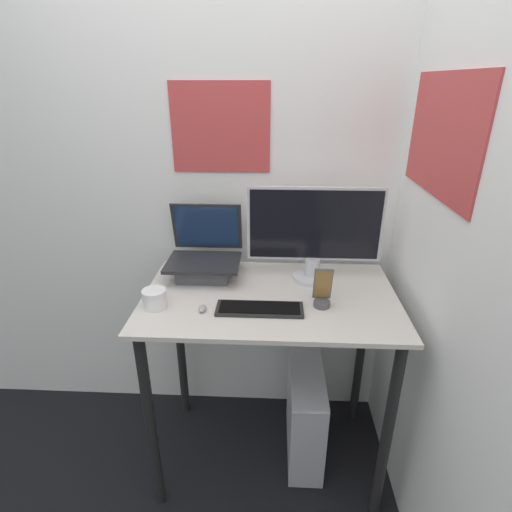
{
  "coord_description": "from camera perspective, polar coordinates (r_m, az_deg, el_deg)",
  "views": [
    {
      "loc": [
        0.01,
        -1.16,
        1.78
      ],
      "look_at": [
        -0.06,
        0.33,
        1.12
      ],
      "focal_mm": 28.0,
      "sensor_mm": 36.0,
      "label": 1
    }
  ],
  "objects": [
    {
      "name": "computer_tower",
      "position": [
        2.18,
        7.01,
        -21.29
      ],
      "size": [
        0.16,
        0.48,
        0.48
      ],
      "color": "silver",
      "rests_on": "ground_plane"
    },
    {
      "name": "wall_back",
      "position": [
        1.97,
        2.37,
        9.62
      ],
      "size": [
        6.0,
        0.06,
        2.6
      ],
      "color": "white",
      "rests_on": "ground_plane"
    },
    {
      "name": "mug",
      "position": [
        1.66,
        -14.29,
        -5.91
      ],
      "size": [
        0.1,
        0.1,
        0.08
      ],
      "color": "white",
      "rests_on": "desk"
    },
    {
      "name": "monitor",
      "position": [
        1.78,
        8.31,
        3.08
      ],
      "size": [
        0.59,
        0.17,
        0.43
      ],
      "color": "silver",
      "rests_on": "desk"
    },
    {
      "name": "laptop",
      "position": [
        1.86,
        -7.39,
        -0.51
      ],
      "size": [
        0.33,
        0.29,
        0.32
      ],
      "color": "#4C4C51",
      "rests_on": "desk"
    },
    {
      "name": "cell_phone",
      "position": [
        1.63,
        9.45,
        -5.35
      ],
      "size": [
        0.07,
        0.07,
        0.17
      ],
      "color": "#4C4C51",
      "rests_on": "desk"
    },
    {
      "name": "keyboard",
      "position": [
        1.6,
        0.53,
        -7.55
      ],
      "size": [
        0.35,
        0.11,
        0.02
      ],
      "color": "black",
      "rests_on": "desk"
    },
    {
      "name": "desk",
      "position": [
        1.8,
        1.94,
        -10.34
      ],
      "size": [
        1.08,
        0.66,
        0.94
      ],
      "color": "beige",
      "rests_on": "ground_plane"
    },
    {
      "name": "wall_side_right",
      "position": [
        1.4,
        28.49,
        0.72
      ],
      "size": [
        0.06,
        6.0,
        2.6
      ],
      "color": "white",
      "rests_on": "ground_plane"
    },
    {
      "name": "mouse",
      "position": [
        1.61,
        -7.66,
        -7.45
      ],
      "size": [
        0.03,
        0.05,
        0.02
      ],
      "color": "#99999E",
      "rests_on": "desk"
    }
  ]
}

